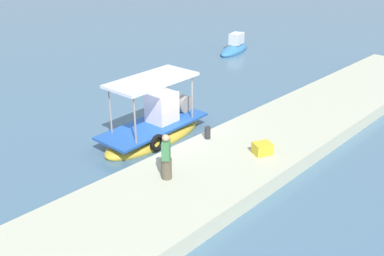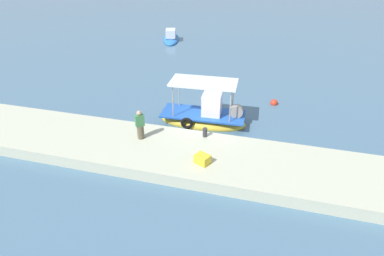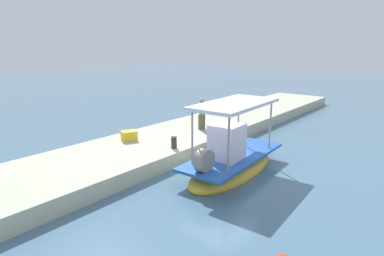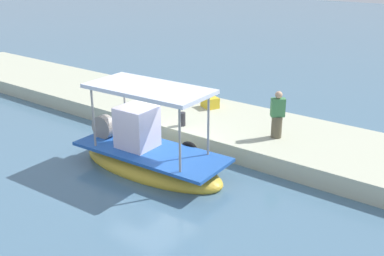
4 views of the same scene
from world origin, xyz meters
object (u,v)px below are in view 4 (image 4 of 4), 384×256
at_px(main_fishing_boat, 149,155).
at_px(fisherman_near_bollard, 277,117).
at_px(mooring_bollard, 182,119).
at_px(cargo_crate, 210,102).

height_order(main_fishing_boat, fisherman_near_bollard, main_fishing_boat).
bearing_deg(mooring_bollard, fisherman_near_bollard, -162.17).
bearing_deg(mooring_bollard, cargo_crate, -79.78).
bearing_deg(mooring_bollard, main_fishing_boat, 103.47).
xyz_separation_m(fisherman_near_bollard, mooring_bollard, (3.24, 1.04, -0.49)).
bearing_deg(fisherman_near_bollard, cargo_crate, -19.78).
height_order(fisherman_near_bollard, mooring_bollard, fisherman_near_bollard).
xyz_separation_m(mooring_bollard, cargo_crate, (0.43, -2.36, -0.03)).
height_order(main_fishing_boat, cargo_crate, main_fishing_boat).
distance_m(main_fishing_boat, cargo_crate, 4.95).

